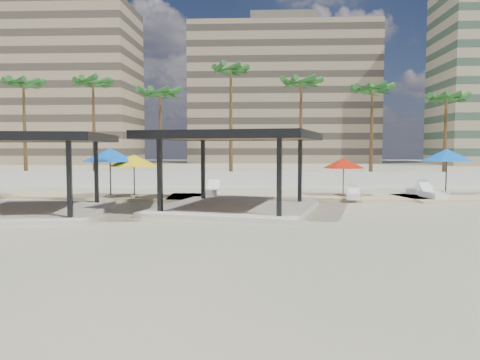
% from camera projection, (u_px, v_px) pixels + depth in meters
% --- Properties ---
extents(ground, '(200.00, 200.00, 0.00)m').
position_uv_depth(ground, '(268.00, 215.00, 21.87)').
color(ground, tan).
rests_on(ground, ground).
extents(promenade, '(44.45, 7.97, 0.24)m').
position_uv_depth(promenade, '(298.00, 197.00, 29.41)').
color(promenade, '#C6B284').
rests_on(promenade, ground).
extents(boundary_wall, '(56.00, 0.30, 1.20)m').
position_uv_depth(boundary_wall, '(266.00, 179.00, 37.77)').
color(boundary_wall, silver).
rests_on(boundary_wall, ground).
extents(building_west, '(34.00, 16.00, 32.40)m').
position_uv_depth(building_west, '(47.00, 85.00, 90.52)').
color(building_west, '#937F60').
rests_on(building_west, ground).
extents(building_mid, '(38.00, 16.00, 30.40)m').
position_uv_depth(building_mid, '(282.00, 95.00, 98.41)').
color(building_mid, '#847259').
rests_on(building_mid, ground).
extents(pavilion_central, '(9.33, 9.33, 3.92)m').
position_uv_depth(pavilion_central, '(236.00, 164.00, 23.32)').
color(pavilion_central, beige).
rests_on(pavilion_central, ground).
extents(pavilion_west, '(8.49, 8.49, 3.80)m').
position_uv_depth(pavilion_west, '(25.00, 166.00, 21.98)').
color(pavilion_west, beige).
rests_on(pavilion_west, ground).
extents(umbrella_b, '(3.35, 3.35, 2.56)m').
position_uv_depth(umbrella_b, '(134.00, 161.00, 27.85)').
color(umbrella_b, beige).
rests_on(umbrella_b, promenade).
extents(umbrella_c, '(2.92, 2.92, 2.34)m').
position_uv_depth(umbrella_c, '(344.00, 163.00, 28.87)').
color(umbrella_c, beige).
rests_on(umbrella_c, promenade).
extents(umbrella_d, '(3.78, 3.78, 2.89)m').
position_uv_depth(umbrella_d, '(447.00, 155.00, 30.08)').
color(umbrella_d, beige).
rests_on(umbrella_d, promenade).
extents(umbrella_f, '(4.32, 4.32, 2.94)m').
position_uv_depth(umbrella_f, '(110.00, 155.00, 27.89)').
color(umbrella_f, beige).
rests_on(umbrella_f, promenade).
extents(lounger_a, '(0.84, 2.37, 0.89)m').
position_uv_depth(lounger_a, '(212.00, 191.00, 29.54)').
color(lounger_a, white).
rests_on(lounger_a, promenade).
extents(lounger_b, '(1.12, 2.27, 0.82)m').
position_uv_depth(lounger_b, '(353.00, 195.00, 27.43)').
color(lounger_b, white).
rests_on(lounger_b, promenade).
extents(lounger_c, '(1.03, 2.35, 0.86)m').
position_uv_depth(lounger_c, '(432.00, 194.00, 27.70)').
color(lounger_c, white).
rests_on(lounger_c, promenade).
extents(lounger_d, '(1.91, 2.21, 0.84)m').
position_uv_depth(lounger_d, '(417.00, 190.00, 30.59)').
color(lounger_d, white).
rests_on(lounger_d, promenade).
extents(palm_a, '(3.00, 3.00, 9.56)m').
position_uv_depth(palm_a, '(23.00, 87.00, 40.49)').
color(palm_a, brown).
rests_on(palm_a, ground).
extents(palm_b, '(3.00, 3.00, 9.62)m').
position_uv_depth(palm_b, '(93.00, 87.00, 40.61)').
color(palm_b, brown).
rests_on(palm_b, ground).
extents(palm_c, '(3.00, 3.00, 8.59)m').
position_uv_depth(palm_c, '(160.00, 97.00, 39.80)').
color(palm_c, brown).
rests_on(palm_c, ground).
extents(palm_d, '(3.00, 3.00, 10.67)m').
position_uv_depth(palm_d, '(231.00, 75.00, 40.18)').
color(palm_d, brown).
rests_on(palm_d, ground).
extents(palm_e, '(3.00, 3.00, 9.45)m').
position_uv_depth(palm_e, '(301.00, 87.00, 39.49)').
color(palm_e, brown).
rests_on(palm_e, ground).
extents(palm_f, '(3.00, 3.00, 8.89)m').
position_uv_depth(palm_f, '(372.00, 93.00, 39.44)').
color(palm_f, brown).
rests_on(palm_f, ground).
extents(palm_g, '(3.00, 3.00, 8.10)m').
position_uv_depth(palm_g, '(446.00, 101.00, 38.82)').
color(palm_g, brown).
rests_on(palm_g, ground).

